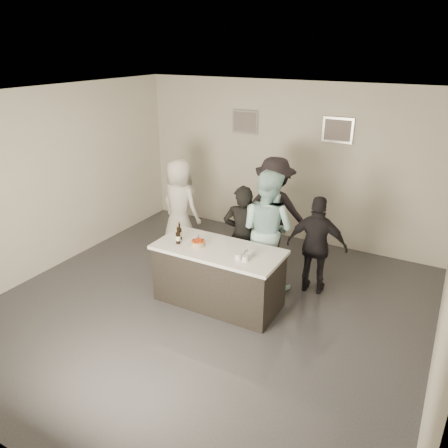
% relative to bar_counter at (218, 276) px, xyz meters
% --- Properties ---
extents(floor, '(6.00, 6.00, 0.00)m').
position_rel_bar_counter_xyz_m(floor, '(-0.07, -0.20, -0.45)').
color(floor, '#3D3D42').
rests_on(floor, ground).
extents(ceiling, '(6.00, 6.00, 0.00)m').
position_rel_bar_counter_xyz_m(ceiling, '(-0.07, -0.20, 2.55)').
color(ceiling, white).
extents(wall_back, '(6.00, 0.04, 3.00)m').
position_rel_bar_counter_xyz_m(wall_back, '(-0.07, 2.80, 1.05)').
color(wall_back, beige).
rests_on(wall_back, ground).
extents(wall_front, '(6.00, 0.04, 3.00)m').
position_rel_bar_counter_xyz_m(wall_front, '(-0.07, -3.20, 1.05)').
color(wall_front, beige).
rests_on(wall_front, ground).
extents(wall_left, '(0.04, 6.00, 3.00)m').
position_rel_bar_counter_xyz_m(wall_left, '(-3.07, -0.20, 1.05)').
color(wall_left, beige).
rests_on(wall_left, ground).
extents(picture_left, '(0.54, 0.04, 0.44)m').
position_rel_bar_counter_xyz_m(picture_left, '(-0.97, 2.77, 1.75)').
color(picture_left, '#B2B2B7').
rests_on(picture_left, wall_back).
extents(picture_right, '(0.54, 0.04, 0.44)m').
position_rel_bar_counter_xyz_m(picture_right, '(0.83, 2.77, 1.75)').
color(picture_right, '#B2B2B7').
rests_on(picture_right, wall_back).
extents(bar_counter, '(1.86, 0.86, 0.90)m').
position_rel_bar_counter_xyz_m(bar_counter, '(0.00, 0.00, 0.00)').
color(bar_counter, white).
rests_on(bar_counter, ground).
extents(cake, '(0.20, 0.20, 0.07)m').
position_rel_bar_counter_xyz_m(cake, '(-0.29, -0.07, 0.49)').
color(cake, orange).
rests_on(cake, bar_counter).
extents(beer_bottle_a, '(0.07, 0.07, 0.26)m').
position_rel_bar_counter_xyz_m(beer_bottle_a, '(-0.65, -0.00, 0.58)').
color(beer_bottle_a, black).
rests_on(beer_bottle_a, bar_counter).
extents(beer_bottle_b, '(0.07, 0.07, 0.26)m').
position_rel_bar_counter_xyz_m(beer_bottle_b, '(-0.59, -0.14, 0.58)').
color(beer_bottle_b, black).
rests_on(beer_bottle_b, bar_counter).
extents(tumbler_cluster, '(0.19, 0.30, 0.08)m').
position_rel_bar_counter_xyz_m(tumbler_cluster, '(0.46, -0.07, 0.49)').
color(tumbler_cluster, '#C78812').
rests_on(tumbler_cluster, bar_counter).
extents(candles, '(0.24, 0.08, 0.01)m').
position_rel_bar_counter_xyz_m(candles, '(-0.28, -0.28, 0.45)').
color(candles, pink).
rests_on(candles, bar_counter).
extents(person_main_black, '(0.70, 0.58, 1.64)m').
position_rel_bar_counter_xyz_m(person_main_black, '(0.03, 0.72, 0.37)').
color(person_main_black, black).
rests_on(person_main_black, ground).
extents(person_main_blue, '(1.03, 0.87, 1.89)m').
position_rel_bar_counter_xyz_m(person_main_blue, '(0.38, 0.85, 0.50)').
color(person_main_blue, '#B0E4E6').
rests_on(person_main_blue, ground).
extents(person_guest_left, '(0.93, 0.70, 1.70)m').
position_rel_bar_counter_xyz_m(person_guest_left, '(-1.57, 1.33, 0.40)').
color(person_guest_left, white).
rests_on(person_guest_left, ground).
extents(person_guest_right, '(0.95, 0.49, 1.55)m').
position_rel_bar_counter_xyz_m(person_guest_right, '(1.13, 1.02, 0.33)').
color(person_guest_right, black).
rests_on(person_guest_right, ground).
extents(person_guest_back, '(1.30, 0.87, 1.87)m').
position_rel_bar_counter_xyz_m(person_guest_back, '(0.14, 1.70, 0.48)').
color(person_guest_back, black).
rests_on(person_guest_back, ground).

